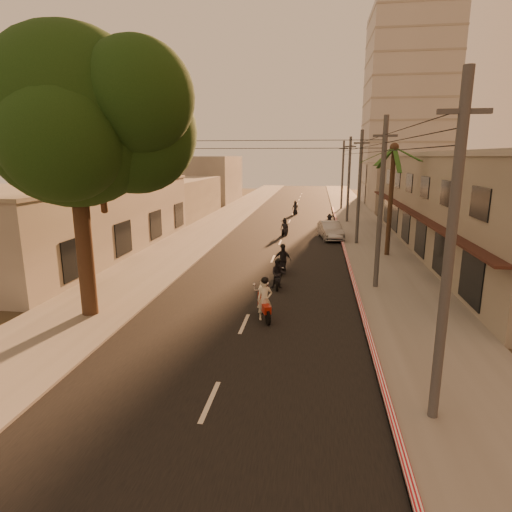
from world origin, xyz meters
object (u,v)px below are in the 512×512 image
Objects in this scene: palm_tree at (394,154)px; scooter_far_c at (295,208)px; broadleaf_tree at (83,119)px; scooter_far_b at (329,223)px; scooter_mid_a at (278,275)px; scooter_mid_b at (283,260)px; scooter_red at (264,301)px; scooter_far_a at (285,227)px; parked_car at (330,230)px.

scooter_far_c is at bearing 109.50° from palm_tree.
broadleaf_tree is at bearing -102.59° from scooter_far_c.
palm_tree is at bearing -60.90° from scooter_far_b.
scooter_mid_a is 0.91× the size of scooter_mid_b.
broadleaf_tree reaches higher than scooter_mid_a.
scooter_far_b is at bearing 61.01° from scooter_red.
scooter_far_b is at bearing 66.40° from broadleaf_tree.
scooter_mid_a is at bearing 66.85° from scooter_red.
scooter_far_b is at bearing 82.10° from scooter_mid_b.
scooter_far_a is (6.73, 21.08, -7.74)m from broadleaf_tree.
parked_car is at bearing 59.18° from scooter_red.
scooter_far_c is at bearing 119.24° from scooter_far_b.
scooter_far_b is at bearing 79.59° from scooter_mid_a.
scooter_mid_b is at bearing -90.20° from scooter_far_c.
scooter_far_c is (6.94, 35.52, -7.70)m from broadleaf_tree.
scooter_red is (7.40, 0.51, -7.60)m from broadleaf_tree.
scooter_far_b is at bearing 55.33° from scooter_far_a.
scooter_red is 35.01m from scooter_far_c.
broadleaf_tree is 7.42× the size of scooter_far_a.
scooter_mid_b is 12.90m from scooter_far_a.
scooter_far_b is (4.06, 3.61, -0.01)m from scooter_far_a.
scooter_red reaches higher than scooter_mid_b.
scooter_mid_a reaches higher than scooter_far_b.
scooter_far_b is (3.39, 24.18, -0.15)m from scooter_red.
scooter_red reaches higher than scooter_far_b.
scooter_red is 24.42m from scooter_far_b.
scooter_red is 19.80m from parked_car.
scooter_far_a is 4.18m from parked_car.
scooter_far_b is at bearing -71.96° from scooter_far_c.
palm_tree is 11.01m from scooter_mid_b.
scooter_mid_b reaches higher than parked_car.
scooter_red is 4.66m from scooter_mid_a.
palm_tree reaches higher than parked_car.
palm_tree reaches higher than scooter_far_c.
palm_tree is 1.71× the size of parked_car.
palm_tree is at bearing 41.88° from scooter_mid_b.
scooter_far_a is (-0.85, 15.92, -0.03)m from scooter_mid_a.
scooter_mid_a is 1.08× the size of scooter_far_b.
scooter_far_c reaches higher than scooter_far_a.
scooter_red reaches higher than scooter_mid_a.
broadleaf_tree is 1.48× the size of palm_tree.
scooter_far_a reaches higher than parked_car.
palm_tree is 4.65× the size of scooter_far_c.
broadleaf_tree is 13.53m from scooter_mid_b.
palm_tree is at bearing -67.81° from parked_car.
scooter_mid_a is at bearing -73.24° from scooter_far_a.
scooter_far_b is at bearing 80.13° from parked_car.
palm_tree is at bearing 43.48° from broadleaf_tree.
scooter_mid_b is 1.18× the size of scooter_far_b.
scooter_far_a is (-0.85, 12.87, -0.09)m from scooter_mid_b.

